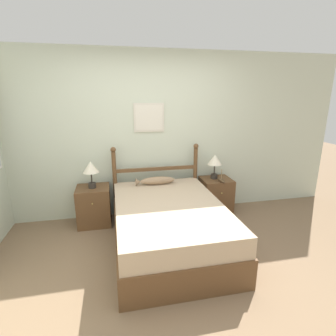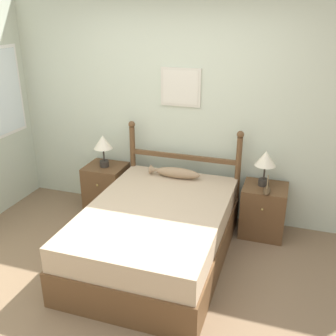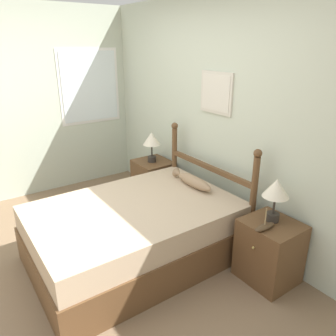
{
  "view_description": "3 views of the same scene",
  "coord_description": "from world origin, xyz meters",
  "views": [
    {
      "loc": [
        -0.57,
        -2.33,
        1.9
      ],
      "look_at": [
        0.17,
        1.1,
        0.91
      ],
      "focal_mm": 28.0,
      "sensor_mm": 36.0,
      "label": 1
    },
    {
      "loc": [
        1.25,
        -2.57,
        2.39
      ],
      "look_at": [
        0.1,
        0.93,
        0.88
      ],
      "focal_mm": 42.0,
      "sensor_mm": 36.0,
      "label": 2
    },
    {
      "loc": [
        2.56,
        -0.73,
        2.05
      ],
      "look_at": [
        0.11,
        0.99,
        0.9
      ],
      "focal_mm": 35.0,
      "sensor_mm": 36.0,
      "label": 3
    }
  ],
  "objects": [
    {
      "name": "model_boat",
      "position": [
        1.07,
        1.31,
        0.6
      ],
      "size": [
        0.07,
        0.23,
        0.2
      ],
      "color": "#4C3823",
      "rests_on": "nightstand_right"
    },
    {
      "name": "table_lamp_left",
      "position": [
        -0.9,
        1.44,
        0.87
      ],
      "size": [
        0.23,
        0.23,
        0.4
      ],
      "color": "#2D2823",
      "rests_on": "nightstand_left"
    },
    {
      "name": "table_lamp_right",
      "position": [
        1.01,
        1.48,
        0.87
      ],
      "size": [
        0.23,
        0.23,
        0.4
      ],
      "color": "#2D2823",
      "rests_on": "nightstand_right"
    },
    {
      "name": "nightstand_right",
      "position": [
        1.05,
        1.45,
        0.29
      ],
      "size": [
        0.48,
        0.46,
        0.58
      ],
      "color": "brown",
      "rests_on": "ground_plane"
    },
    {
      "name": "fish_pillow",
      "position": [
        0.04,
        1.37,
        0.65
      ],
      "size": [
        0.59,
        0.13,
        0.12
      ],
      "color": "#997A5B",
      "rests_on": "bed"
    },
    {
      "name": "wall_back",
      "position": [
        -0.0,
        1.73,
        1.28
      ],
      "size": [
        6.4,
        0.08,
        2.55
      ],
      "color": "beige",
      "rests_on": "ground_plane"
    },
    {
      "name": "headboard",
      "position": [
        0.07,
        1.56,
        0.64
      ],
      "size": [
        1.36,
        0.08,
        1.15
      ],
      "color": "brown",
      "rests_on": "ground_plane"
    },
    {
      "name": "bed",
      "position": [
        0.07,
        0.61,
        0.29
      ],
      "size": [
        1.35,
        1.96,
        0.59
      ],
      "color": "brown",
      "rests_on": "ground_plane"
    },
    {
      "name": "nightstand_left",
      "position": [
        -0.9,
        1.45,
        0.29
      ],
      "size": [
        0.48,
        0.46,
        0.58
      ],
      "color": "brown",
      "rests_on": "ground_plane"
    },
    {
      "name": "ground_plane",
      "position": [
        0.0,
        0.0,
        0.0
      ],
      "size": [
        16.0,
        16.0,
        0.0
      ],
      "primitive_type": "plane",
      "color": "#7A6047"
    }
  ]
}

